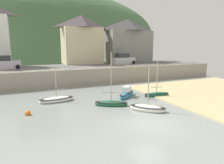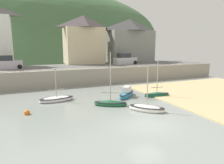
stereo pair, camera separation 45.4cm
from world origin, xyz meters
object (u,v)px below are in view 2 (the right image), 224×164
parked_car_by_wall (125,60)px  sailboat_tall_mast (147,108)px  waterfront_building_right (130,40)px  mooring_buoy (27,113)px  sailboat_white_hull (157,94)px  sailboat_blue_trim (57,99)px  parked_car_near_slipway (7,63)px  sailboat_nearest_shore (127,94)px  waterfront_building_centre (84,39)px  sailboat_far_left (110,103)px

parked_car_by_wall → sailboat_tall_mast: bearing=-114.5°
waterfront_building_right → mooring_buoy: (-20.03, -19.51, -6.59)m
sailboat_white_hull → parked_car_by_wall: size_ratio=1.03×
sailboat_blue_trim → parked_car_near_slipway: 13.18m
sailboat_blue_trim → parked_car_near_slipway: (-5.21, 11.74, 2.99)m
waterfront_building_right → sailboat_tall_mast: size_ratio=2.22×
sailboat_nearest_shore → parked_car_by_wall: size_ratio=0.79×
waterfront_building_centre → sailboat_far_left: size_ratio=1.64×
sailboat_blue_trim → parked_car_near_slipway: parked_car_near_slipway is taller
sailboat_white_hull → sailboat_tall_mast: sailboat_white_hull is taller
sailboat_tall_mast → sailboat_nearest_shore: bearing=129.2°
mooring_buoy → waterfront_building_right: bearing=44.2°
waterfront_building_centre → sailboat_tall_mast: size_ratio=2.09×
sailboat_nearest_shore → parked_car_by_wall: (6.25, 12.96, 2.87)m
sailboat_tall_mast → parked_car_by_wall: bearing=115.5°
waterfront_building_right → sailboat_blue_trim: bearing=-136.5°
sailboat_far_left → sailboat_blue_trim: sailboat_far_left is taller
waterfront_building_right → sailboat_far_left: waterfront_building_right is taller
waterfront_building_centre → parked_car_by_wall: waterfront_building_centre is taller
sailboat_white_hull → waterfront_building_centre: bearing=109.0°
sailboat_far_left → sailboat_blue_trim: (-4.59, 3.63, -0.02)m
waterfront_building_centre → sailboat_tall_mast: waterfront_building_centre is taller
sailboat_white_hull → sailboat_tall_mast: 5.61m
parked_car_near_slipway → sailboat_blue_trim: bearing=-68.8°
sailboat_tall_mast → parked_car_near_slipway: size_ratio=1.00×
waterfront_building_centre → sailboat_white_hull: bearing=-80.0°
sailboat_blue_trim → sailboat_tall_mast: bearing=-48.7°
sailboat_blue_trim → mooring_buoy: bearing=-137.6°
sailboat_nearest_shore → sailboat_tall_mast: bearing=-139.0°
sailboat_blue_trim → sailboat_nearest_shore: 7.68m
sailboat_far_left → sailboat_white_hull: bearing=39.9°
parked_car_near_slipway → parked_car_by_wall: 19.04m
sailboat_far_left → sailboat_tall_mast: 3.65m
sailboat_white_hull → waterfront_building_right: bearing=80.4°
sailboat_far_left → sailboat_tall_mast: (2.34, -2.81, 0.00)m
sailboat_far_left → mooring_buoy: size_ratio=10.81×
sailboat_tall_mast → parked_car_by_wall: (6.91, 18.18, 2.97)m
sailboat_far_left → waterfront_building_centre: bearing=110.5°
waterfront_building_right → parked_car_near_slipway: bearing=-168.6°
sailboat_far_left → mooring_buoy: bearing=-153.9°
waterfront_building_centre → sailboat_blue_trim: (-7.54, -16.24, -6.64)m
sailboat_tall_mast → mooring_buoy: 10.35m
waterfront_building_centre → sailboat_blue_trim: 19.09m
sailboat_far_left → parked_car_near_slipway: size_ratio=1.27×
sailboat_tall_mast → sailboat_blue_trim: bearing=-176.6°
waterfront_building_right → parked_car_by_wall: 6.59m
sailboat_blue_trim → sailboat_white_hull: size_ratio=0.86×
waterfront_building_centre → parked_car_by_wall: bearing=-35.5°
waterfront_building_centre → sailboat_white_hull: (3.30, -18.66, -6.62)m
waterfront_building_centre → waterfront_building_right: waterfront_building_centre is taller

